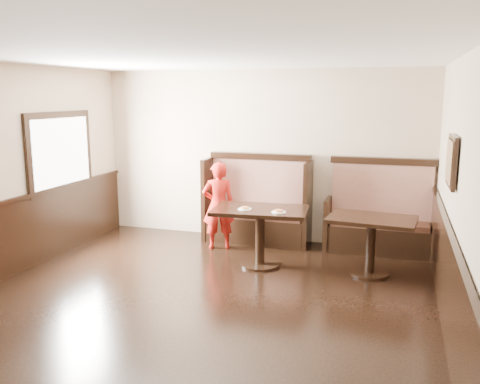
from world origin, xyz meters
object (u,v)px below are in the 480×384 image
at_px(table_main, 260,222).
at_px(booth_main, 258,210).
at_px(booth_neighbor, 380,221).
at_px(child, 218,206).
at_px(table_neighbor, 371,232).

bearing_deg(table_main, booth_main, 101.79).
height_order(booth_main, booth_neighbor, same).
xyz_separation_m(booth_neighbor, table_main, (-1.59, -1.19, 0.16)).
bearing_deg(table_main, child, 138.54).
xyz_separation_m(booth_main, booth_neighbor, (1.95, -0.00, -0.05)).
bearing_deg(child, booth_neighbor, 169.29).
bearing_deg(booth_main, table_main, -73.06).
relative_size(booth_main, table_neighbor, 1.45).
relative_size(booth_main, booth_neighbor, 1.06).
bearing_deg(booth_main, table_neighbor, -30.29).
bearing_deg(child, table_neighbor, 143.53).
relative_size(booth_main, child, 1.27).
xyz_separation_m(table_main, child, (-0.84, 0.62, 0.05)).
height_order(table_main, child, child).
bearing_deg(table_neighbor, booth_main, 155.52).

